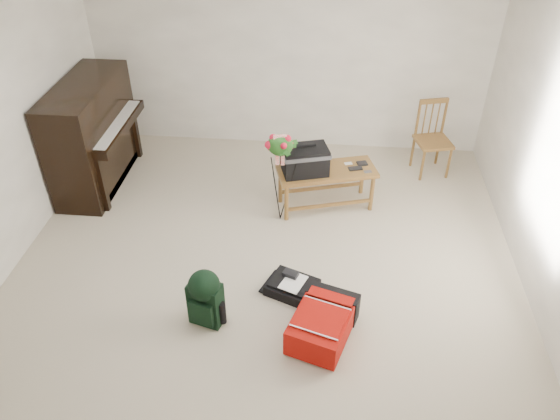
# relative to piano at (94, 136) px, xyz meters

# --- Properties ---
(floor) EXTENTS (5.00, 5.50, 0.01)m
(floor) POSITION_rel_piano_xyz_m (2.19, -1.60, -0.60)
(floor) COLOR beige
(floor) RESTS_ON ground
(ceiling) EXTENTS (5.00, 5.50, 0.01)m
(ceiling) POSITION_rel_piano_xyz_m (2.19, -1.60, 1.90)
(ceiling) COLOR white
(ceiling) RESTS_ON wall_back
(wall_back) EXTENTS (5.00, 0.04, 2.50)m
(wall_back) POSITION_rel_piano_xyz_m (2.19, 1.15, 0.65)
(wall_back) COLOR white
(wall_back) RESTS_ON floor
(piano) EXTENTS (0.71, 1.50, 1.25)m
(piano) POSITION_rel_piano_xyz_m (0.00, 0.00, 0.00)
(piano) COLOR black
(piano) RESTS_ON floor
(bench) EXTENTS (1.16, 0.72, 0.84)m
(bench) POSITION_rel_piano_xyz_m (2.57, -0.29, -0.01)
(bench) COLOR brown
(bench) RESTS_ON floor
(dining_chair) EXTENTS (0.48, 0.48, 0.91)m
(dining_chair) POSITION_rel_piano_xyz_m (4.02, 0.61, -0.15)
(dining_chair) COLOR brown
(dining_chair) RESTS_ON floor
(red_suitcase) EXTENTS (0.63, 0.79, 0.29)m
(red_suitcase) POSITION_rel_piano_xyz_m (2.78, -2.17, -0.45)
(red_suitcase) COLOR red
(red_suitcase) RESTS_ON floor
(black_duffel) EXTENTS (0.54, 0.49, 0.19)m
(black_duffel) POSITION_rel_piano_xyz_m (2.48, -1.71, -0.53)
(black_duffel) COLOR black
(black_duffel) RESTS_ON floor
(green_backpack) EXTENTS (0.32, 0.30, 0.57)m
(green_backpack) POSITION_rel_piano_xyz_m (1.76, -2.15, -0.29)
(green_backpack) COLOR black
(green_backpack) RESTS_ON floor
(flower_stand) EXTENTS (0.40, 0.40, 1.09)m
(flower_stand) POSITION_rel_piano_xyz_m (2.26, -0.58, -0.07)
(flower_stand) COLOR black
(flower_stand) RESTS_ON floor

